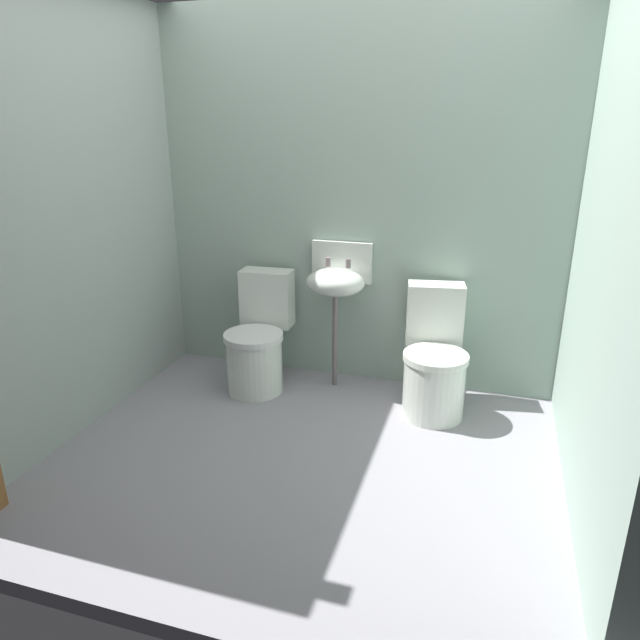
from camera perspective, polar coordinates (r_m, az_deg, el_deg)
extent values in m
cube|color=gray|center=(3.38, -1.37, -13.38)|extent=(3.14, 2.55, 0.08)
cube|color=#91A79A|center=(3.97, 3.71, 11.47)|extent=(3.14, 0.10, 2.49)
cube|color=#929F98|center=(3.68, -22.80, 9.40)|extent=(0.10, 2.35, 2.49)
cube|color=#96ADA0|center=(2.89, 27.05, 6.43)|extent=(0.10, 2.35, 2.49)
cylinder|color=silver|center=(3.99, -6.46, -4.43)|extent=(0.40, 0.40, 0.38)
cylinder|color=silver|center=(3.91, -6.58, -1.61)|extent=(0.42, 0.42, 0.04)
cube|color=silver|center=(4.11, -5.22, 2.19)|extent=(0.37, 0.20, 0.40)
cylinder|color=silver|center=(3.71, 11.11, -6.58)|extent=(0.44, 0.44, 0.38)
cylinder|color=silver|center=(3.62, 11.32, -3.59)|extent=(0.46, 0.46, 0.04)
cube|color=silver|center=(3.84, 11.23, 0.62)|extent=(0.39, 0.24, 0.40)
cylinder|color=#695C5F|center=(3.99, 1.47, -2.08)|extent=(0.04, 0.04, 0.66)
ellipsoid|color=silver|center=(3.86, 1.52, 3.73)|extent=(0.40, 0.32, 0.18)
cube|color=silver|center=(3.99, 2.18, 5.73)|extent=(0.42, 0.04, 0.28)
cylinder|color=#695C5F|center=(3.90, 0.78, 5.74)|extent=(0.04, 0.04, 0.06)
cylinder|color=#695C5F|center=(3.87, 2.78, 5.59)|extent=(0.04, 0.04, 0.06)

